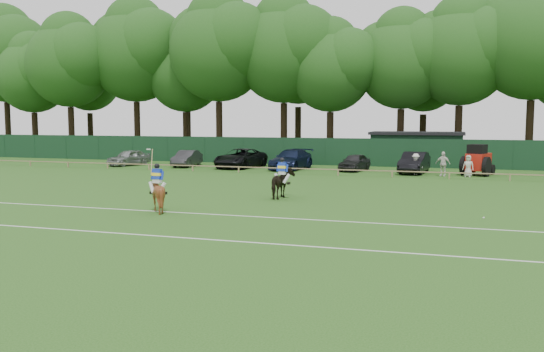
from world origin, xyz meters
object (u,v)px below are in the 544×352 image
at_px(suv_black, 241,158).
at_px(spectator_mid, 443,164).
at_px(sedan_grey, 187,158).
at_px(utility_shed, 417,148).
at_px(tractor, 478,161).
at_px(sedan_navy, 291,159).
at_px(polo_ball, 484,218).
at_px(horse_dark, 282,183).
at_px(estate_black, 414,163).
at_px(hatch_grey, 355,162).
at_px(spectator_right, 468,166).
at_px(horse_chestnut, 157,194).
at_px(sedan_silver, 129,157).
at_px(spectator_left, 416,164).

distance_m(suv_black, spectator_mid, 17.10).
height_order(sedan_grey, utility_shed, utility_shed).
distance_m(suv_black, tractor, 19.46).
bearing_deg(sedan_navy, spectator_mid, -3.79).
xyz_separation_m(sedan_grey, suv_black, (5.01, 0.27, 0.11)).
bearing_deg(sedan_grey, tractor, -6.66).
bearing_deg(suv_black, polo_ball, -39.52).
height_order(sedan_grey, sedan_navy, sedan_navy).
height_order(horse_dark, estate_black, estate_black).
bearing_deg(hatch_grey, spectator_right, -4.34).
relative_size(utility_shed, tractor, 2.58).
bearing_deg(horse_chestnut, sedan_silver, -53.29).
bearing_deg(utility_shed, spectator_left, -86.95).
relative_size(sedan_grey, sedan_navy, 0.76).
bearing_deg(sedan_navy, hatch_grey, 8.08).
bearing_deg(estate_black, suv_black, -175.65).
bearing_deg(sedan_silver, sedan_grey, 22.44).
bearing_deg(utility_shed, horse_dark, -102.39).
xyz_separation_m(sedan_grey, estate_black, (19.77, -0.25, 0.11)).
distance_m(sedan_silver, spectator_mid, 27.52).
height_order(estate_black, spectator_right, estate_black).
bearing_deg(sedan_silver, suv_black, 21.10).
height_order(hatch_grey, utility_shed, utility_shed).
xyz_separation_m(spectator_left, polo_ball, (4.01, -18.74, -0.77)).
bearing_deg(horse_dark, spectator_left, -108.92).
distance_m(sedan_grey, suv_black, 5.02).
relative_size(sedan_navy, spectator_right, 3.55).
bearing_deg(polo_ball, suv_black, 132.39).
bearing_deg(spectator_left, tractor, 11.97).
bearing_deg(spectator_right, horse_dark, -109.97).
bearing_deg(horse_chestnut, utility_shed, -104.81).
relative_size(horse_dark, sedan_grey, 0.45).
height_order(sedan_silver, sedan_navy, sedan_navy).
bearing_deg(horse_chestnut, horse_dark, -122.74).
bearing_deg(spectator_left, polo_ball, -80.61).
bearing_deg(polo_ball, spectator_left, 102.09).
distance_m(spectator_mid, spectator_right, 1.80).
distance_m(sedan_silver, estate_black, 25.31).
bearing_deg(sedan_navy, estate_black, 3.99).
distance_m(sedan_grey, polo_ball, 31.57).
height_order(sedan_silver, estate_black, estate_black).
bearing_deg(estate_black, horse_dark, -102.79).
relative_size(horse_dark, sedan_silver, 0.45).
relative_size(horse_chestnut, suv_black, 0.29).
distance_m(spectator_right, polo_ball, 18.45).
bearing_deg(horse_dark, tractor, -119.95).
relative_size(estate_black, spectator_mid, 2.73).
relative_size(horse_dark, hatch_grey, 0.47).
bearing_deg(hatch_grey, tractor, 5.41).
relative_size(sedan_silver, polo_ball, 47.57).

